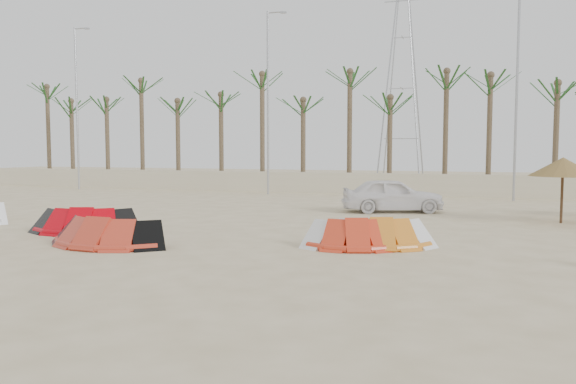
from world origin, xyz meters
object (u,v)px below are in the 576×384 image
(kite_red_right, at_px, (358,232))
(car, at_px, (392,195))
(kite_orange, at_px, (383,231))
(parasol_left, at_px, (563,167))
(kite_red_mid, at_px, (112,230))
(kite_red_left, at_px, (91,219))

(kite_red_right, bearing_deg, car, 92.19)
(kite_red_right, bearing_deg, kite_orange, 31.94)
(kite_orange, bearing_deg, parasol_left, 51.84)
(kite_red_mid, xyz_separation_m, kite_orange, (7.49, 2.24, -0.00))
(kite_red_right, bearing_deg, parasol_left, 50.35)
(kite_red_right, relative_size, parasol_left, 1.32)
(kite_red_left, height_order, kite_red_mid, same)
(kite_orange, xyz_separation_m, car, (-0.98, 8.82, 0.33))
(kite_orange, xyz_separation_m, parasol_left, (5.54, 7.05, 1.69))
(kite_red_right, bearing_deg, kite_red_mid, -164.90)
(kite_orange, bearing_deg, kite_red_left, -178.18)
(kite_red_mid, distance_m, kite_red_right, 7.11)
(kite_red_right, relative_size, kite_orange, 1.00)
(kite_orange, relative_size, parasol_left, 1.32)
(car, bearing_deg, kite_red_left, 117.32)
(kite_orange, bearing_deg, kite_red_mid, -163.33)
(kite_red_mid, height_order, kite_red_right, same)
(kite_red_mid, height_order, kite_orange, same)
(parasol_left, xyz_separation_m, car, (-6.52, 1.77, -1.36))
(kite_orange, relative_size, car, 0.74)
(kite_red_left, height_order, kite_orange, same)
(kite_red_mid, relative_size, car, 0.85)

